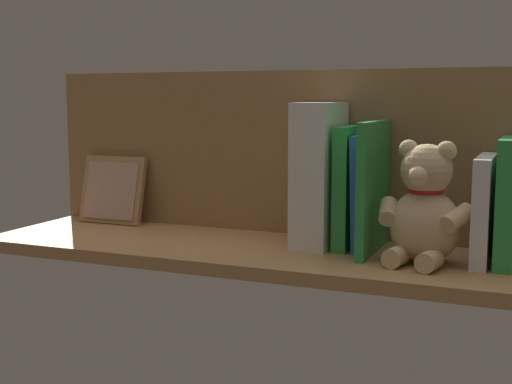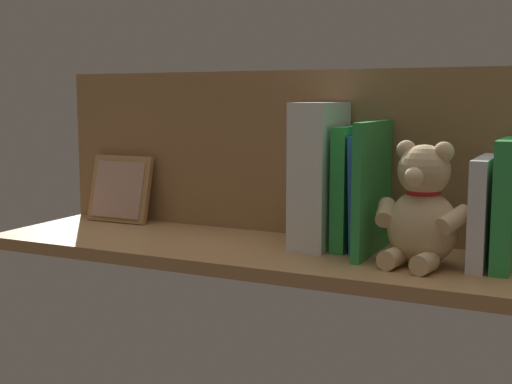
# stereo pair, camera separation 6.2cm
# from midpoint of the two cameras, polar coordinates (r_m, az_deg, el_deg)

# --- Properties ---
(ground_plane) EXTENTS (0.98, 0.30, 0.02)m
(ground_plane) POSITION_cam_midpoint_polar(r_m,az_deg,el_deg) (1.21, -1.48, -4.93)
(ground_plane) COLOR #A87A4C
(shelf_back_panel) EXTENTS (0.98, 0.02, 0.31)m
(shelf_back_panel) POSITION_cam_midpoint_polar(r_m,az_deg,el_deg) (1.30, 0.83, 3.29)
(shelf_back_panel) COLOR olive
(shelf_back_panel) RESTS_ON ground_plane
(book_0) EXTENTS (0.03, 0.16, 0.19)m
(book_0) POSITION_cam_midpoint_polar(r_m,az_deg,el_deg) (1.12, 18.63, -0.69)
(book_0) COLOR green
(book_0) RESTS_ON ground_plane
(book_1) EXTENTS (0.03, 0.17, 0.17)m
(book_1) POSITION_cam_midpoint_polar(r_m,az_deg,el_deg) (1.12, 16.89, -1.34)
(book_1) COLOR silver
(book_1) RESTS_ON ground_plane
(teddy_bear) EXTENTS (0.15, 0.14, 0.19)m
(teddy_bear) POSITION_cam_midpoint_polar(r_m,az_deg,el_deg) (1.08, 12.19, -1.45)
(teddy_bear) COLOR #D1B284
(teddy_bear) RESTS_ON ground_plane
(book_2) EXTENTS (0.01, 0.18, 0.22)m
(book_2) POSITION_cam_midpoint_polar(r_m,az_deg,el_deg) (1.14, 8.17, 0.39)
(book_2) COLOR green
(book_2) RESTS_ON ground_plane
(book_3) EXTENTS (0.02, 0.13, 0.19)m
(book_3) POSITION_cam_midpoint_polar(r_m,az_deg,el_deg) (1.18, 7.45, 0.02)
(book_3) COLOR blue
(book_3) RESTS_ON ground_plane
(book_4) EXTENTS (0.02, 0.13, 0.21)m
(book_4) POSITION_cam_midpoint_polar(r_m,az_deg,el_deg) (1.18, 6.21, 0.42)
(book_4) COLOR green
(book_4) RESTS_ON ground_plane
(dictionary_thick_white) EXTENTS (0.06, 0.14, 0.25)m
(dictionary_thick_white) POSITION_cam_midpoint_polar(r_m,az_deg,el_deg) (1.19, 3.76, 1.44)
(dictionary_thick_white) COLOR white
(dictionary_thick_white) RESTS_ON ground_plane
(picture_frame_leaning) EXTENTS (0.14, 0.05, 0.14)m
(picture_frame_leaning) POSITION_cam_midpoint_polar(r_m,az_deg,el_deg) (1.45, -12.99, 0.15)
(picture_frame_leaning) COLOR #A87A4C
(picture_frame_leaning) RESTS_ON ground_plane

